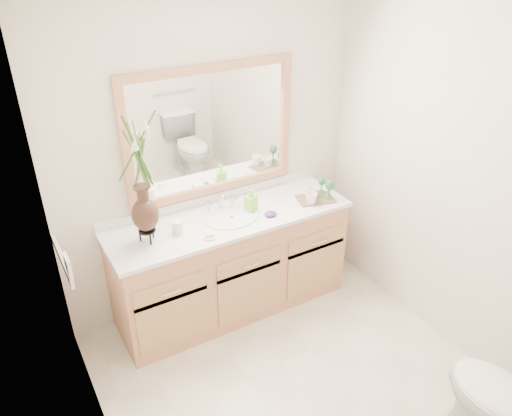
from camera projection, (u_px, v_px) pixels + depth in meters
floor at (304, 391)px, 3.31m from camera, size 2.60×2.60×0.00m
ceiling at (331, 4)px, 2.13m from camera, size 2.40×2.60×0.02m
wall_back at (211, 157)px, 3.70m from camera, size 2.40×0.02×2.40m
wall_left at (93, 314)px, 2.19m from camera, size 0.02×2.60×2.40m
wall_right at (464, 189)px, 3.25m from camera, size 0.02×2.60×2.40m
vanity at (232, 264)px, 3.88m from camera, size 1.80×0.55×0.80m
counter at (230, 219)px, 3.67m from camera, size 1.84×0.57×0.03m
sink at (232, 224)px, 3.68m from camera, size 0.38×0.34×0.23m
mirror at (211, 132)px, 3.58m from camera, size 1.32×0.04×0.97m
switch_plate at (68, 265)px, 2.88m from camera, size 0.02×0.12×0.12m
toilet at (508, 410)px, 2.74m from camera, size 0.42×0.75×0.74m
flower_vase at (138, 162)px, 3.10m from camera, size 0.21×0.21×0.86m
tumbler at (177, 227)px, 3.45m from camera, size 0.08×0.08×0.10m
soap_dish at (210, 236)px, 3.42m from camera, size 0.10×0.10×0.03m
soap_bottle at (251, 201)px, 3.72m from camera, size 0.09×0.09×0.15m
purple_dish at (271, 214)px, 3.67m from camera, size 0.11×0.10×0.03m
tray at (315, 199)px, 3.89m from camera, size 0.32×0.26×0.01m
mug_left at (311, 198)px, 3.80m from camera, size 0.11×0.11×0.09m
mug_right at (313, 192)px, 3.88m from camera, size 0.11×0.11×0.09m
goblet_front at (330, 186)px, 3.84m from camera, size 0.07×0.07×0.15m
goblet_back at (322, 182)px, 3.94m from camera, size 0.06×0.06×0.13m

